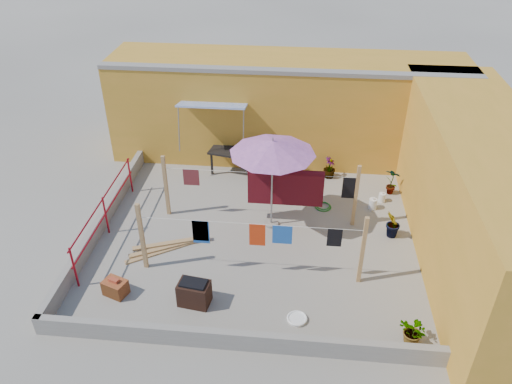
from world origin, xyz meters
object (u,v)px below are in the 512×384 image
at_px(brick_stack, 115,287).
at_px(white_basin, 297,319).
at_px(outdoor_table, 238,153).
at_px(water_jug_b, 373,204).
at_px(green_hose, 323,206).
at_px(patio_umbrella, 273,148).
at_px(plant_back_a, 280,178).
at_px(brazier, 194,293).
at_px(water_jug_a, 382,197).

bearing_deg(brick_stack, white_basin, -5.36).
xyz_separation_m(outdoor_table, water_jug_b, (4.00, -1.59, -0.55)).
bearing_deg(green_hose, outdoor_table, 147.59).
xyz_separation_m(brick_stack, white_basin, (4.04, -0.38, -0.15)).
bearing_deg(patio_umbrella, plant_back_a, 86.57).
relative_size(brick_stack, water_jug_b, 1.70).
height_order(white_basin, water_jug_b, water_jug_b).
height_order(outdoor_table, water_jug_b, outdoor_table).
relative_size(outdoor_table, brazier, 2.48).
bearing_deg(brick_stack, brazier, -3.08).
bearing_deg(patio_umbrella, brazier, -115.48).
bearing_deg(green_hose, white_basin, -98.01).
xyz_separation_m(patio_umbrella, water_jug_a, (3.06, 1.42, -2.18)).
bearing_deg(water_jug_a, water_jug_b, -127.42).
bearing_deg(water_jug_a, patio_umbrella, -155.09).
bearing_deg(plant_back_a, water_jug_b, -16.59).
height_order(patio_umbrella, outdoor_table, patio_umbrella).
bearing_deg(water_jug_b, patio_umbrella, -159.50).
height_order(outdoor_table, water_jug_a, outdoor_table).
distance_m(green_hose, plant_back_a, 1.58).
distance_m(brazier, green_hose, 4.90).
distance_m(white_basin, water_jug_a, 5.25).
bearing_deg(plant_back_a, patio_umbrella, -93.43).
distance_m(outdoor_table, water_jug_a, 4.50).
xyz_separation_m(patio_umbrella, brazier, (-1.44, -3.03, -2.02)).
relative_size(outdoor_table, green_hose, 3.85).
xyz_separation_m(outdoor_table, green_hose, (2.63, -1.67, -0.67)).
height_order(brick_stack, white_basin, brick_stack).
xyz_separation_m(patio_umbrella, plant_back_a, (0.11, 1.82, -1.97)).
relative_size(water_jug_b, green_hose, 0.75).
xyz_separation_m(patio_umbrella, green_hose, (1.39, 0.95, -2.28)).
xyz_separation_m(white_basin, green_hose, (0.60, 4.27, -0.01)).
bearing_deg(water_jug_b, white_basin, -114.39).
distance_m(outdoor_table, brazier, 5.67).
distance_m(outdoor_table, plant_back_a, 1.61).
distance_m(brick_stack, brazier, 1.81).
distance_m(brick_stack, water_jug_b, 7.20).
bearing_deg(patio_umbrella, green_hose, 34.41).
bearing_deg(water_jug_b, water_jug_a, 52.58).
xyz_separation_m(brick_stack, water_jug_b, (6.01, 3.97, -0.03)).
relative_size(water_jug_a, water_jug_b, 0.86).
xyz_separation_m(outdoor_table, white_basin, (2.03, -5.94, -0.67)).
bearing_deg(brazier, patio_umbrella, 64.52).
height_order(brazier, green_hose, brazier).
bearing_deg(water_jug_a, outdoor_table, 164.37).
height_order(patio_umbrella, white_basin, patio_umbrella).
relative_size(white_basin, plant_back_a, 0.63).
height_order(water_jug_a, water_jug_b, water_jug_b).
height_order(outdoor_table, green_hose, outdoor_table).
distance_m(outdoor_table, water_jug_b, 4.34).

